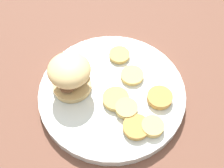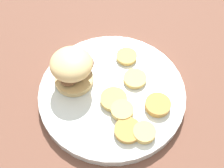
# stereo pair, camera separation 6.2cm
# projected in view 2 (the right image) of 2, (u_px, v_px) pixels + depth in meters

# --- Properties ---
(ground_plane) EXTENTS (4.00, 4.00, 0.00)m
(ground_plane) POSITION_uv_depth(u_px,v_px,m) (112.00, 96.00, 0.66)
(ground_plane) COLOR brown
(dinner_plate) EXTENTS (0.31, 0.31, 0.02)m
(dinner_plate) POSITION_uv_depth(u_px,v_px,m) (112.00, 93.00, 0.65)
(dinner_plate) COLOR silver
(dinner_plate) RESTS_ON ground_plane
(sandwich) EXTENTS (0.09, 0.10, 0.08)m
(sandwich) POSITION_uv_depth(u_px,v_px,m) (73.00, 68.00, 0.62)
(sandwich) COLOR tan
(sandwich) RESTS_ON dinner_plate
(potato_round_0) EXTENTS (0.05, 0.05, 0.01)m
(potato_round_0) POSITION_uv_depth(u_px,v_px,m) (158.00, 105.00, 0.62)
(potato_round_0) COLOR #BC8942
(potato_round_0) RESTS_ON dinner_plate
(potato_round_1) EXTENTS (0.05, 0.05, 0.01)m
(potato_round_1) POSITION_uv_depth(u_px,v_px,m) (127.00, 57.00, 0.69)
(potato_round_1) COLOR tan
(potato_round_1) RESTS_ON dinner_plate
(potato_round_2) EXTENTS (0.05, 0.05, 0.01)m
(potato_round_2) POSITION_uv_depth(u_px,v_px,m) (135.00, 79.00, 0.66)
(potato_round_2) COLOR #DBB766
(potato_round_2) RESTS_ON dinner_plate
(potato_round_3) EXTENTS (0.05, 0.05, 0.01)m
(potato_round_3) POSITION_uv_depth(u_px,v_px,m) (128.00, 130.00, 0.59)
(potato_round_3) COLOR #BC8942
(potato_round_3) RESTS_ON dinner_plate
(potato_round_4) EXTENTS (0.04, 0.04, 0.01)m
(potato_round_4) POSITION_uv_depth(u_px,v_px,m) (144.00, 132.00, 0.58)
(potato_round_4) COLOR #DBB766
(potato_round_4) RESTS_ON dinner_plate
(potato_round_5) EXTENTS (0.05, 0.05, 0.01)m
(potato_round_5) POSITION_uv_depth(u_px,v_px,m) (114.00, 99.00, 0.63)
(potato_round_5) COLOR tan
(potato_round_5) RESTS_ON dinner_plate
(potato_round_6) EXTENTS (0.04, 0.04, 0.01)m
(potato_round_6) POSITION_uv_depth(u_px,v_px,m) (122.00, 110.00, 0.61)
(potato_round_6) COLOR #DBB766
(potato_round_6) RESTS_ON dinner_plate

